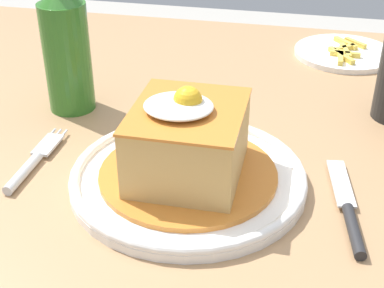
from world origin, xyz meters
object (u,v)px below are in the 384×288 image
(fork, at_px, (32,163))
(beer_bottle_green, at_px, (65,41))
(knife, at_px, (350,216))
(side_plate_fries, at_px, (344,53))
(main_plate, at_px, (188,176))

(fork, relative_size, beer_bottle_green, 0.53)
(beer_bottle_green, bearing_deg, knife, -25.28)
(beer_bottle_green, height_order, side_plate_fries, beer_bottle_green)
(fork, distance_m, beer_bottle_green, 0.18)
(knife, bearing_deg, side_plate_fries, 89.86)
(fork, relative_size, knife, 0.85)
(side_plate_fries, bearing_deg, main_plate, -112.25)
(main_plate, relative_size, knife, 1.60)
(fork, xyz_separation_m, knife, (0.36, -0.02, 0.00))
(beer_bottle_green, bearing_deg, fork, -84.67)
(beer_bottle_green, bearing_deg, side_plate_fries, 36.88)
(side_plate_fries, bearing_deg, beer_bottle_green, -143.12)
(beer_bottle_green, relative_size, side_plate_fries, 1.56)
(knife, xyz_separation_m, beer_bottle_green, (-0.38, 0.18, 0.09))
(main_plate, xyz_separation_m, beer_bottle_green, (-0.20, 0.15, 0.09))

